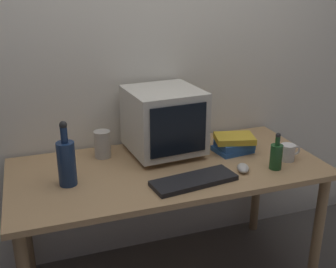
{
  "coord_description": "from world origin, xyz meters",
  "views": [
    {
      "loc": [
        -0.65,
        -1.87,
        1.67
      ],
      "look_at": [
        0.0,
        0.0,
        0.93
      ],
      "focal_mm": 44.2,
      "sensor_mm": 36.0,
      "label": 1
    }
  ],
  "objects": [
    {
      "name": "desk",
      "position": [
        0.0,
        0.0,
        0.66
      ],
      "size": [
        1.63,
        0.76,
        0.75
      ],
      "color": "tan",
      "rests_on": "ground"
    },
    {
      "name": "crt_monitor",
      "position": [
        0.03,
        0.17,
        0.94
      ],
      "size": [
        0.41,
        0.42,
        0.37
      ],
      "color": "beige",
      "rests_on": "desk"
    },
    {
      "name": "keyboard",
      "position": [
        0.06,
        -0.22,
        0.76
      ],
      "size": [
        0.44,
        0.21,
        0.02
      ],
      "primitive_type": "cube",
      "rotation": [
        0.0,
        0.0,
        0.14
      ],
      "color": "black",
      "rests_on": "desk"
    },
    {
      "name": "book_stack",
      "position": [
        0.42,
        0.06,
        0.8
      ],
      "size": [
        0.25,
        0.2,
        0.1
      ],
      "color": "#28569E",
      "rests_on": "desk"
    },
    {
      "name": "metal_canister",
      "position": [
        -0.3,
        0.23,
        0.82
      ],
      "size": [
        0.09,
        0.09,
        0.15
      ],
      "primitive_type": "cylinder",
      "color": "#B7B2A8",
      "rests_on": "desk"
    },
    {
      "name": "bottle_short",
      "position": [
        0.52,
        -0.21,
        0.82
      ],
      "size": [
        0.06,
        0.06,
        0.2
      ],
      "color": "#1E4C23",
      "rests_on": "desk"
    },
    {
      "name": "computer_mouse",
      "position": [
        0.34,
        -0.19,
        0.76
      ],
      "size": [
        0.09,
        0.12,
        0.04
      ],
      "primitive_type": "ellipsoid",
      "rotation": [
        0.0,
        0.0,
        -0.39
      ],
      "color": "beige",
      "rests_on": "desk"
    },
    {
      "name": "mug",
      "position": [
        0.64,
        -0.14,
        0.79
      ],
      "size": [
        0.12,
        0.08,
        0.09
      ],
      "color": "white",
      "rests_on": "desk"
    },
    {
      "name": "bottle_tall",
      "position": [
        -0.52,
        -0.04,
        0.87
      ],
      "size": [
        0.09,
        0.09,
        0.32
      ],
      "color": "navy",
      "rests_on": "desk"
    },
    {
      "name": "back_wall",
      "position": [
        0.0,
        0.44,
        1.25
      ],
      "size": [
        4.0,
        0.08,
        2.5
      ],
      "primitive_type": "cube",
      "color": "silver",
      "rests_on": "ground"
    }
  ]
}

